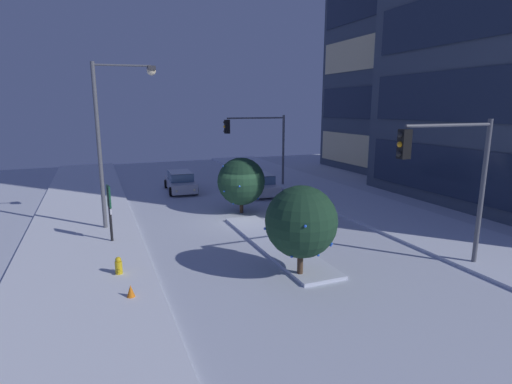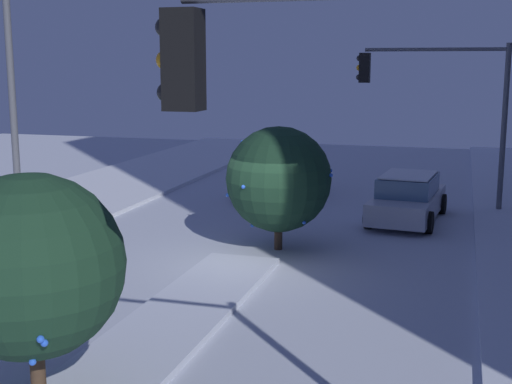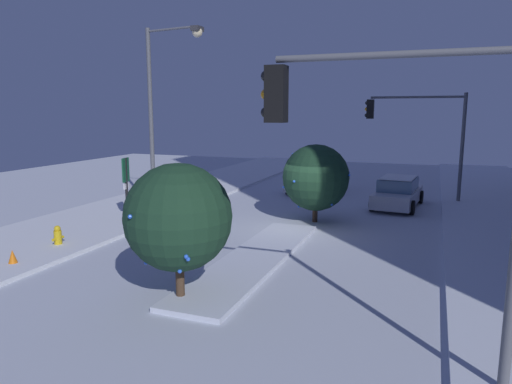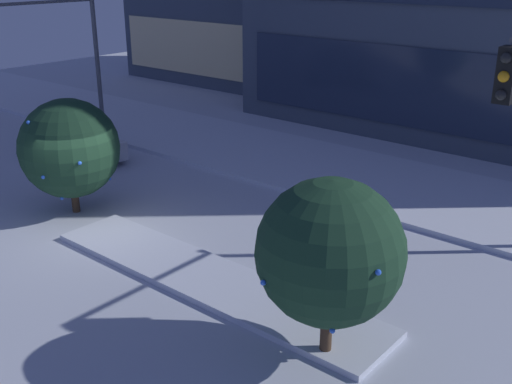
{
  "view_description": "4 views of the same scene",
  "coord_description": "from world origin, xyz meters",
  "px_view_note": "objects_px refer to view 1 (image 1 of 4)",
  "views": [
    {
      "loc": [
        20.09,
        -7.37,
        6.23
      ],
      "look_at": [
        2.91,
        -0.4,
        2.25
      ],
      "focal_mm": 28.11,
      "sensor_mm": 36.0,
      "label": 1
    },
    {
      "loc": [
        15.92,
        5.09,
        4.95
      ],
      "look_at": [
        2.91,
        1.23,
        2.42
      ],
      "focal_mm": 48.92,
      "sensor_mm": 36.0,
      "label": 2
    },
    {
      "loc": [
        17.46,
        5.09,
        4.68
      ],
      "look_at": [
        4.12,
        0.01,
        2.2
      ],
      "focal_mm": 32.87,
      "sensor_mm": 36.0,
      "label": 3
    },
    {
      "loc": [
        12.96,
        -8.8,
        6.93
      ],
      "look_at": [
        4.24,
        1.62,
        1.73
      ],
      "focal_mm": 43.22,
      "sensor_mm": 36.0,
      "label": 4
    }
  ],
  "objects_px": {
    "traffic_light_corner_far_left": "(259,137)",
    "street_lamp_arched": "(114,124)",
    "car_far": "(260,184)",
    "traffic_light_corner_far_right": "(451,167)",
    "car_near": "(180,182)",
    "decorated_tree_left_of_median": "(241,181)",
    "construction_cone": "(131,293)",
    "fire_hydrant": "(119,267)",
    "parking_info_sign": "(110,207)",
    "decorated_tree_median": "(301,222)"
  },
  "relations": [
    {
      "from": "decorated_tree_median",
      "to": "traffic_light_corner_far_left",
      "type": "bearing_deg",
      "value": 162.78
    },
    {
      "from": "street_lamp_arched",
      "to": "car_near",
      "type": "bearing_deg",
      "value": 67.7
    },
    {
      "from": "traffic_light_corner_far_right",
      "to": "decorated_tree_left_of_median",
      "type": "bearing_deg",
      "value": -69.48
    },
    {
      "from": "fire_hydrant",
      "to": "construction_cone",
      "type": "distance_m",
      "value": 2.11
    },
    {
      "from": "car_far",
      "to": "fire_hydrant",
      "type": "relative_size",
      "value": 5.93
    },
    {
      "from": "traffic_light_corner_far_right",
      "to": "parking_info_sign",
      "type": "relative_size",
      "value": 2.1
    },
    {
      "from": "car_far",
      "to": "parking_info_sign",
      "type": "height_order",
      "value": "parking_info_sign"
    },
    {
      "from": "car_near",
      "to": "decorated_tree_median",
      "type": "bearing_deg",
      "value": 6.52
    },
    {
      "from": "fire_hydrant",
      "to": "parking_info_sign",
      "type": "height_order",
      "value": "parking_info_sign"
    },
    {
      "from": "construction_cone",
      "to": "fire_hydrant",
      "type": "bearing_deg",
      "value": -173.51
    },
    {
      "from": "decorated_tree_left_of_median",
      "to": "traffic_light_corner_far_right",
      "type": "bearing_deg",
      "value": 20.52
    },
    {
      "from": "car_near",
      "to": "decorated_tree_left_of_median",
      "type": "xyz_separation_m",
      "value": [
        7.58,
        2.07,
        1.2
      ]
    },
    {
      "from": "car_near",
      "to": "construction_cone",
      "type": "distance_m",
      "value": 17.36
    },
    {
      "from": "car_far",
      "to": "traffic_light_corner_far_right",
      "type": "bearing_deg",
      "value": -170.43
    },
    {
      "from": "traffic_light_corner_far_left",
      "to": "parking_info_sign",
      "type": "height_order",
      "value": "traffic_light_corner_far_left"
    },
    {
      "from": "parking_info_sign",
      "to": "decorated_tree_median",
      "type": "xyz_separation_m",
      "value": [
        6.53,
        6.3,
        0.38
      ]
    },
    {
      "from": "traffic_light_corner_far_right",
      "to": "fire_hydrant",
      "type": "height_order",
      "value": "traffic_light_corner_far_right"
    },
    {
      "from": "car_near",
      "to": "traffic_light_corner_far_left",
      "type": "bearing_deg",
      "value": 83.09
    },
    {
      "from": "traffic_light_corner_far_right",
      "to": "parking_info_sign",
      "type": "bearing_deg",
      "value": -35.14
    },
    {
      "from": "car_near",
      "to": "traffic_light_corner_far_right",
      "type": "xyz_separation_m",
      "value": [
        18.61,
        6.2,
        3.33
      ]
    },
    {
      "from": "traffic_light_corner_far_right",
      "to": "construction_cone",
      "type": "xyz_separation_m",
      "value": [
        -2.0,
        -11.25,
        -3.77
      ]
    },
    {
      "from": "street_lamp_arched",
      "to": "fire_hydrant",
      "type": "bearing_deg",
      "value": -86.71
    },
    {
      "from": "traffic_light_corner_far_right",
      "to": "traffic_light_corner_far_left",
      "type": "distance_m",
      "value": 17.55
    },
    {
      "from": "fire_hydrant",
      "to": "construction_cone",
      "type": "relative_size",
      "value": 1.44
    },
    {
      "from": "car_far",
      "to": "decorated_tree_median",
      "type": "xyz_separation_m",
      "value": [
        13.93,
        -4.16,
        1.42
      ]
    },
    {
      "from": "traffic_light_corner_far_left",
      "to": "street_lamp_arched",
      "type": "relative_size",
      "value": 0.67
    },
    {
      "from": "car_near",
      "to": "street_lamp_arched",
      "type": "height_order",
      "value": "street_lamp_arched"
    },
    {
      "from": "traffic_light_corner_far_left",
      "to": "street_lamp_arched",
      "type": "xyz_separation_m",
      "value": [
        7.18,
        -10.69,
        1.42
      ]
    },
    {
      "from": "traffic_light_corner_far_left",
      "to": "decorated_tree_median",
      "type": "bearing_deg",
      "value": 72.78
    },
    {
      "from": "traffic_light_corner_far_left",
      "to": "traffic_light_corner_far_right",
      "type": "bearing_deg",
      "value": 90.99
    },
    {
      "from": "car_near",
      "to": "traffic_light_corner_far_left",
      "type": "xyz_separation_m",
      "value": [
        1.06,
        5.9,
        3.23
      ]
    },
    {
      "from": "car_far",
      "to": "fire_hydrant",
      "type": "height_order",
      "value": "car_far"
    },
    {
      "from": "decorated_tree_left_of_median",
      "to": "decorated_tree_median",
      "type": "bearing_deg",
      "value": -6.78
    },
    {
      "from": "traffic_light_corner_far_right",
      "to": "construction_cone",
      "type": "distance_m",
      "value": 12.04
    },
    {
      "from": "decorated_tree_left_of_median",
      "to": "construction_cone",
      "type": "xyz_separation_m",
      "value": [
        9.02,
        -7.13,
        -1.63
      ]
    },
    {
      "from": "car_near",
      "to": "decorated_tree_left_of_median",
      "type": "bearing_deg",
      "value": 18.6
    },
    {
      "from": "car_near",
      "to": "parking_info_sign",
      "type": "xyz_separation_m",
      "value": [
        10.48,
        -5.35,
        1.04
      ]
    },
    {
      "from": "traffic_light_corner_far_left",
      "to": "fire_hydrant",
      "type": "bearing_deg",
      "value": 50.25
    },
    {
      "from": "car_near",
      "to": "car_far",
      "type": "height_order",
      "value": "same"
    },
    {
      "from": "traffic_light_corner_far_right",
      "to": "construction_cone",
      "type": "height_order",
      "value": "traffic_light_corner_far_right"
    },
    {
      "from": "traffic_light_corner_far_left",
      "to": "construction_cone",
      "type": "bearing_deg",
      "value": 54.83
    },
    {
      "from": "fire_hydrant",
      "to": "car_far",
      "type": "bearing_deg",
      "value": 137.71
    },
    {
      "from": "car_far",
      "to": "car_near",
      "type": "bearing_deg",
      "value": 64.52
    },
    {
      "from": "traffic_light_corner_far_right",
      "to": "street_lamp_arched",
      "type": "relative_size",
      "value": 0.7
    },
    {
      "from": "car_near",
      "to": "traffic_light_corner_far_left",
      "type": "relative_size",
      "value": 0.87
    },
    {
      "from": "car_near",
      "to": "traffic_light_corner_far_right",
      "type": "distance_m",
      "value": 19.89
    },
    {
      "from": "car_near",
      "to": "decorated_tree_left_of_median",
      "type": "height_order",
      "value": "decorated_tree_left_of_median"
    },
    {
      "from": "street_lamp_arched",
      "to": "fire_hydrant",
      "type": "height_order",
      "value": "street_lamp_arched"
    },
    {
      "from": "car_far",
      "to": "decorated_tree_left_of_median",
      "type": "distance_m",
      "value": 5.57
    },
    {
      "from": "traffic_light_corner_far_right",
      "to": "car_far",
      "type": "bearing_deg",
      "value": -86.0
    }
  ]
}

